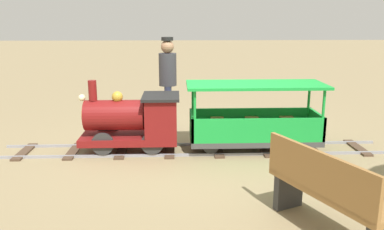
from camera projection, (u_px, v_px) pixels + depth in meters
ground_plane at (202, 151)px, 5.98m from camera, size 60.00×60.00×0.00m
track at (194, 150)px, 5.97m from camera, size 0.73×5.70×0.04m
locomotive at (135, 120)px, 5.83m from camera, size 0.69×1.45×1.03m
passenger_car at (254, 123)px, 5.91m from camera, size 0.79×2.00×0.97m
conductor_person at (168, 76)px, 6.84m from camera, size 0.30×0.30×1.62m
park_bench at (327, 192)px, 3.58m from camera, size 1.35×0.89×0.82m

